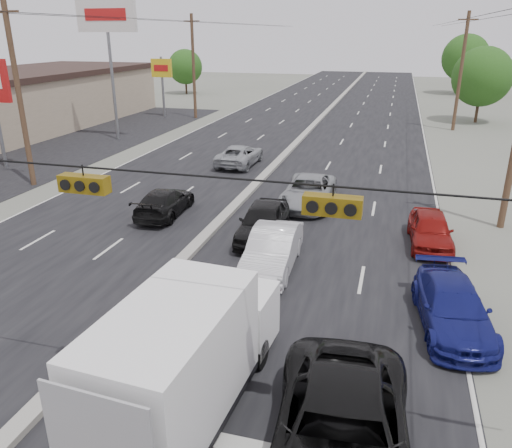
% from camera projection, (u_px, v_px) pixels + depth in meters
% --- Properties ---
extents(ground, '(200.00, 200.00, 0.00)m').
position_uv_depth(ground, '(59.00, 390.00, 12.39)').
color(ground, '#606356').
rests_on(ground, ground).
extents(road_surface, '(20.00, 160.00, 0.02)m').
position_uv_depth(road_surface, '(296.00, 145.00, 39.36)').
color(road_surface, black).
rests_on(road_surface, ground).
extents(center_median, '(0.50, 160.00, 0.20)m').
position_uv_depth(center_median, '(296.00, 143.00, 39.32)').
color(center_median, gray).
rests_on(center_median, ground).
extents(parking_lot, '(10.00, 42.00, 0.02)m').
position_uv_depth(parking_lot, '(70.00, 145.00, 39.11)').
color(parking_lot, black).
rests_on(parking_lot, ground).
extents(utility_pole_left_b, '(1.60, 0.30, 10.00)m').
position_uv_depth(utility_pole_left_b, '(19.00, 95.00, 27.16)').
color(utility_pole_left_b, '#422D1E').
rests_on(utility_pole_left_b, ground).
extents(utility_pole_left_c, '(1.60, 0.30, 10.00)m').
position_uv_depth(utility_pole_left_c, '(194.00, 66.00, 49.63)').
color(utility_pole_left_c, '#422D1E').
rests_on(utility_pole_left_c, ground).
extents(utility_pole_right_c, '(1.60, 0.30, 10.00)m').
position_uv_depth(utility_pole_right_c, '(461.00, 71.00, 43.38)').
color(utility_pole_right_c, '#422D1E').
rests_on(utility_pole_right_c, ground).
extents(traffic_signals, '(25.00, 0.30, 0.54)m').
position_uv_depth(traffic_signals, '(80.00, 181.00, 10.06)').
color(traffic_signals, black).
rests_on(traffic_signals, ground).
extents(pole_sign_billboard, '(5.00, 0.25, 11.00)m').
position_uv_depth(pole_sign_billboard, '(107.00, 24.00, 37.99)').
color(pole_sign_billboard, slate).
rests_on(pole_sign_billboard, ground).
extents(pole_sign_far, '(2.20, 0.25, 6.00)m').
position_uv_depth(pole_sign_far, '(162.00, 73.00, 50.76)').
color(pole_sign_far, slate).
rests_on(pole_sign_far, ground).
extents(tree_left_far, '(4.80, 4.80, 6.12)m').
position_uv_depth(tree_left_far, '(185.00, 67.00, 70.49)').
color(tree_left_far, '#382619').
rests_on(tree_left_far, ground).
extents(tree_right_mid, '(5.60, 5.60, 7.14)m').
position_uv_depth(tree_right_mid, '(482.00, 77.00, 47.53)').
color(tree_right_mid, '#382619').
rests_on(tree_right_mid, ground).
extents(tree_right_far, '(6.40, 6.40, 8.16)m').
position_uv_depth(tree_right_far, '(466.00, 58.00, 69.52)').
color(tree_right_far, '#382619').
rests_on(tree_right_far, ground).
extents(box_truck, '(2.58, 6.32, 3.14)m').
position_uv_depth(box_truck, '(188.00, 355.00, 11.07)').
color(box_truck, black).
rests_on(box_truck, ground).
extents(red_sedan, '(1.62, 3.91, 1.26)m').
position_uv_depth(red_sedan, '(176.00, 297.00, 15.47)').
color(red_sedan, '#9F0C09').
rests_on(red_sedan, ground).
extents(black_suv, '(3.26, 6.27, 1.69)m').
position_uv_depth(black_suv, '(341.00, 439.00, 9.79)').
color(black_suv, black).
rests_on(black_suv, ground).
extents(queue_car_a, '(2.07, 4.65, 1.55)m').
position_uv_depth(queue_car_a, '(263.00, 222.00, 21.18)').
color(queue_car_a, black).
rests_on(queue_car_a, ground).
extents(queue_car_b, '(1.77, 4.68, 1.53)m').
position_uv_depth(queue_car_b, '(273.00, 250.00, 18.46)').
color(queue_car_b, silver).
rests_on(queue_car_b, ground).
extents(queue_car_c, '(2.48, 5.24, 1.45)m').
position_uv_depth(queue_car_c, '(308.00, 192.00, 25.36)').
color(queue_car_c, gray).
rests_on(queue_car_c, ground).
extents(queue_car_d, '(2.47, 4.86, 1.35)m').
position_uv_depth(queue_car_d, '(453.00, 308.00, 14.77)').
color(queue_car_d, navy).
rests_on(queue_car_d, ground).
extents(queue_car_e, '(1.85, 4.15, 1.39)m').
position_uv_depth(queue_car_e, '(430.00, 230.00, 20.53)').
color(queue_car_e, maroon).
rests_on(queue_car_e, ground).
extents(oncoming_near, '(2.05, 4.53, 1.29)m').
position_uv_depth(oncoming_near, '(165.00, 202.00, 24.03)').
color(oncoming_near, black).
rests_on(oncoming_near, ground).
extents(oncoming_far, '(2.32, 4.87, 1.34)m').
position_uv_depth(oncoming_far, '(240.00, 155.00, 33.08)').
color(oncoming_far, '#989B9F').
rests_on(oncoming_far, ground).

